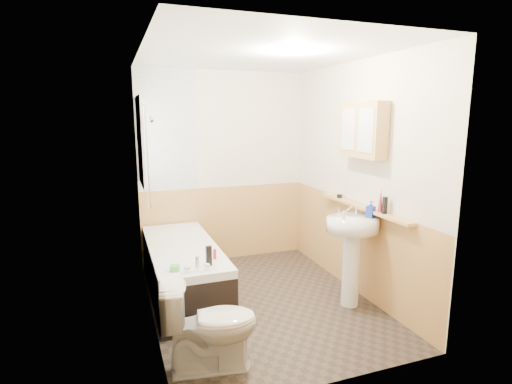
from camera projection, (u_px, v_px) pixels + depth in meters
floor at (261, 301)px, 4.21m from camera, size 2.80×2.80×0.00m
ceiling at (261, 54)px, 3.74m from camera, size 2.80×2.80×0.00m
wall_back at (224, 168)px, 5.28m from camera, size 2.20×0.02×2.50m
wall_front at (335, 218)px, 2.67m from camera, size 2.20×0.02×2.50m
wall_left at (146, 192)px, 3.60m from camera, size 0.02×2.80×2.50m
wall_right at (356, 179)px, 4.35m from camera, size 0.02×2.80×2.50m
wainscot_right at (352, 245)px, 4.48m from camera, size 0.01×2.80×1.00m
wainscot_front at (330, 320)px, 2.83m from camera, size 2.20×0.01×1.00m
wainscot_back at (225, 223)px, 5.40m from camera, size 2.20×0.01×1.00m
tile_cladding_left at (149, 192)px, 3.61m from camera, size 0.01×2.80×2.50m
tile_return_back at (167, 130)px, 4.92m from camera, size 0.75×0.01×1.50m
window at (142, 141)px, 4.42m from camera, size 0.03×0.79×0.99m
bathtub at (183, 268)px, 4.34m from camera, size 0.70×1.79×0.70m
shower_riser at (148, 146)px, 3.98m from camera, size 0.10×0.07×1.10m
toilet at (210, 325)px, 3.04m from camera, size 0.79×0.52×0.72m
sink at (352, 243)px, 4.02m from camera, size 0.55×0.44×1.05m
pine_shelf at (362, 207)px, 4.17m from camera, size 0.10×1.52×0.03m
medicine_cabinet at (363, 130)px, 4.01m from camera, size 0.16×0.62×0.56m
foam_can at (385, 205)px, 3.80m from camera, size 0.06×0.06×0.16m
green_bottle at (381, 200)px, 3.86m from camera, size 0.06×0.06×0.24m
black_jar at (339, 196)px, 4.56m from camera, size 0.08×0.08×0.04m
soap_bottle at (371, 214)px, 3.95m from camera, size 0.14×0.18×0.08m
clear_bottle at (344, 216)px, 3.86m from camera, size 0.04×0.04×0.09m
blue_gel at (209, 256)px, 3.67m from camera, size 0.06×0.04×0.19m
cream_jar at (175, 268)px, 3.56m from camera, size 0.10×0.10×0.06m
orange_bottle at (215, 254)px, 3.86m from camera, size 0.04×0.04×0.10m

